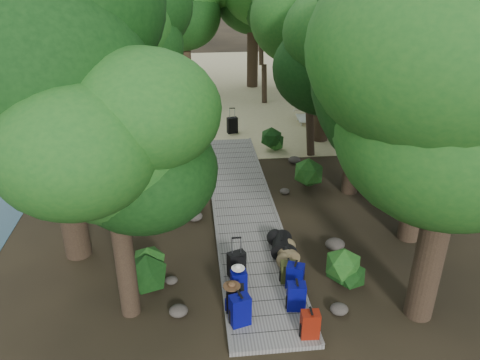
{
  "coord_description": "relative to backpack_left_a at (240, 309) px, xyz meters",
  "views": [
    {
      "loc": [
        -1.55,
        -11.99,
        7.49
      ],
      "look_at": [
        -0.1,
        1.18,
        1.0
      ],
      "focal_mm": 35.0,
      "sensor_mm": 36.0,
      "label": 1
    }
  ],
  "objects": [
    {
      "name": "shrub_left_c",
      "position": [
        -2.27,
        8.93,
        0.06
      ],
      "size": [
        1.31,
        1.31,
        1.18
      ],
      "primitive_type": null,
      "color": "#194F17",
      "rests_on": "ground"
    },
    {
      "name": "backpack_left_c",
      "position": [
        0.08,
        1.02,
        -0.06
      ],
      "size": [
        0.39,
        0.3,
        0.68
      ],
      "primitive_type": null,
      "rotation": [
        0.0,
        0.0,
        0.1
      ],
      "color": "#05066F",
      "rests_on": "boardwalk"
    },
    {
      "name": "kayak",
      "position": [
        -2.66,
        14.33,
        -0.36
      ],
      "size": [
        0.99,
        2.99,
        0.29
      ],
      "primitive_type": "ellipsoid",
      "rotation": [
        0.0,
        0.0,
        -0.12
      ],
      "color": "red",
      "rests_on": "sand_beach"
    },
    {
      "name": "shrub_right_c",
      "position": [
        2.57,
        9.82,
        -0.1
      ],
      "size": [
        0.94,
        0.94,
        0.85
      ],
      "primitive_type": null,
      "color": "#194F17",
      "rests_on": "ground"
    },
    {
      "name": "hat_brown",
      "position": [
        -0.14,
        0.36,
        0.39
      ],
      "size": [
        0.39,
        0.39,
        0.12
      ],
      "primitive_type": null,
      "color": "#51351E",
      "rests_on": "backpack_left_b"
    },
    {
      "name": "sun_lounger",
      "position": [
        4.59,
        13.4,
        -0.19
      ],
      "size": [
        0.75,
        1.97,
        0.62
      ],
      "primitive_type": null,
      "rotation": [
        0.0,
        0.0,
        -0.07
      ],
      "color": "silver",
      "rests_on": "sand_beach"
    },
    {
      "name": "backpack_left_a",
      "position": [
        0.0,
        0.0,
        0.0
      ],
      "size": [
        0.5,
        0.41,
        0.81
      ],
      "primitive_type": null,
      "rotation": [
        0.0,
        0.0,
        0.27
      ],
      "color": "#05066F",
      "rests_on": "boardwalk"
    },
    {
      "name": "palm_left_a",
      "position": [
        -4.25,
        10.05,
        2.86
      ],
      "size": [
        4.26,
        4.26,
        6.78
      ],
      "primitive_type": null,
      "color": "#123C11",
      "rests_on": "ground"
    },
    {
      "name": "tree_right_c",
      "position": [
        4.46,
        6.06,
        3.41
      ],
      "size": [
        4.55,
        4.55,
        7.87
      ],
      "primitive_type": null,
      "color": "black",
      "rests_on": "ground"
    },
    {
      "name": "backpack_left_b",
      "position": [
        -0.07,
        0.41,
        -0.04
      ],
      "size": [
        0.42,
        0.31,
        0.74
      ],
      "primitive_type": null,
      "rotation": [
        0.0,
        0.0,
        -0.07
      ],
      "color": "black",
      "rests_on": "boardwalk"
    },
    {
      "name": "tree_left_b",
      "position": [
        -4.1,
        3.26,
        4.41
      ],
      "size": [
        5.48,
        5.48,
        9.87
      ],
      "primitive_type": null,
      "color": "black",
      "rests_on": "ground"
    },
    {
      "name": "rock_right_d",
      "position": [
        3.09,
        8.64,
        -0.39
      ],
      "size": [
        0.49,
        0.44,
        0.27
      ],
      "primitive_type": null,
      "color": "#4C473F",
      "rests_on": "ground"
    },
    {
      "name": "boardwalk",
      "position": [
        0.69,
        5.17,
        -0.47
      ],
      "size": [
        2.0,
        12.0,
        0.12
      ],
      "primitive_type": "cube",
      "color": "gray",
      "rests_on": "ground"
    },
    {
      "name": "tree_right_a",
      "position": [
        4.1,
        -0.02,
        3.91
      ],
      "size": [
        5.32,
        5.32,
        8.87
      ],
      "primitive_type": null,
      "color": "black",
      "rests_on": "ground"
    },
    {
      "name": "rock_left_a",
      "position": [
        -1.35,
        0.54,
        -0.4
      ],
      "size": [
        0.44,
        0.4,
        0.24
      ],
      "primitive_type": null,
      "color": "#4C473F",
      "rests_on": "ground"
    },
    {
      "name": "rock_left_c",
      "position": [
        -0.89,
        4.71,
        -0.39
      ],
      "size": [
        0.5,
        0.45,
        0.27
      ],
      "primitive_type": null,
      "color": "#4C473F",
      "rests_on": "ground"
    },
    {
      "name": "tree_right_b",
      "position": [
        5.25,
        3.06,
        3.86
      ],
      "size": [
        4.91,
        4.91,
        8.77
      ],
      "primitive_type": null,
      "color": "black",
      "rests_on": "ground"
    },
    {
      "name": "rock_left_b",
      "position": [
        -1.54,
        1.7,
        -0.44
      ],
      "size": [
        0.32,
        0.29,
        0.18
      ],
      "primitive_type": null,
      "color": "#4C473F",
      "rests_on": "ground"
    },
    {
      "name": "tree_back_c",
      "position": [
        5.57,
        19.19,
        4.3
      ],
      "size": [
        5.36,
        5.36,
        9.64
      ],
      "primitive_type": null,
      "color": "black",
      "rests_on": "ground"
    },
    {
      "name": "tree_left_c",
      "position": [
        -2.97,
        7.8,
        3.5
      ],
      "size": [
        4.63,
        4.63,
        8.06
      ],
      "primitive_type": null,
      "color": "black",
      "rests_on": "ground"
    },
    {
      "name": "tree_back_d",
      "position": [
        -4.43,
        18.27,
        3.46
      ],
      "size": [
        4.78,
        4.78,
        7.97
      ],
      "primitive_type": null,
      "color": "black",
      "rests_on": "ground"
    },
    {
      "name": "duffel_right_black",
      "position": [
        1.41,
        2.54,
        -0.16
      ],
      "size": [
        0.69,
        0.89,
        0.5
      ],
      "primitive_type": null,
      "rotation": [
        0.0,
        0.0,
        -0.28
      ],
      "color": "black",
      "rests_on": "boardwalk"
    },
    {
      "name": "tree_right_e",
      "position": [
        4.73,
        11.01,
        4.53
      ],
      "size": [
        5.61,
        5.61,
        10.1
      ],
      "primitive_type": null,
      "color": "black",
      "rests_on": "ground"
    },
    {
      "name": "backpack_right_c",
      "position": [
        1.46,
        1.1,
        -0.05
      ],
      "size": [
        0.49,
        0.42,
        0.7
      ],
      "primitive_type": null,
      "rotation": [
        0.0,
        0.0,
        -0.39
      ],
      "color": "#05066F",
      "rests_on": "boardwalk"
    },
    {
      "name": "rock_left_d",
      "position": [
        -1.4,
        7.6,
        -0.45
      ],
      "size": [
        0.28,
        0.25,
        0.15
      ],
      "primitive_type": null,
      "color": "#4C473F",
      "rests_on": "ground"
    },
    {
      "name": "palm_right_b",
      "position": [
        5.48,
        14.47,
        3.75
      ],
      "size": [
        4.43,
        4.43,
        8.55
      ],
      "primitive_type": null,
      "color": "#123C11",
      "rests_on": "ground"
    },
    {
      "name": "shrub_left_b",
      "position": [
        -0.96,
        5.35,
        -0.13
      ],
      "size": [
        0.88,
        0.88,
        0.79
      ],
      "primitive_type": null,
      "color": "#194F17",
      "rests_on": "ground"
    },
    {
      "name": "tree_right_f",
      "position": [
        6.96,
        13.78,
        4.19
      ],
      "size": [
        5.28,
        5.28,
        9.42
      ],
      "primitive_type": null,
      "color": "black",
      "rests_on": "ground"
    },
    {
      "name": "rock_right_b",
      "position": [
        2.97,
        2.73,
        -0.37
      ],
      "size": [
        0.55,
        0.49,
        0.3
      ],
      "primitive_type": null,
      "color": "#4C473F",
      "rests_on": "ground"
    },
    {
      "name": "shrub_left_a",
      "position": [
        -2.04,
        1.58,
        0.02
      ],
      "size": [
        1.21,
        1.21,
        1.09
      ],
      "primitive_type": null,
      "color": "#194F17",
      "rests_on": "ground"
    },
    {
      "name": "backpack_right_a",
      "position": [
        1.43,
        -0.54,
        -0.06
      ],
      "size": [
        0.4,
        0.29,
        0.69
      ],
      "primitive_type": null,
      "rotation": [
        0.0,
        0.0,
        -0.05
      ],
      "color": "maroon",
      "rests_on": "boardwalk"
    },
    {
      "name": "palm_right_a",
      "position": [
        4.06,
        9.61,
        3.11
      ],
      "size": [
        4.27,
        4.27,
        7.28
      ],
      "primitive_type": null,
      "color": "#123C11",
      "rests_on": "ground"
    },
    {
      "name": "suitcase_on_boardwalk",
      "position": [
        0.1,
        1.7,
        -0.07
      ],
      "size": [
        0.49,
        0.37,
        0.68
      ],
      "primitive_type": null,
      "rotation": [
        0.0,
        0.0,
        0.35
      ],
      "color": "black",
      "rests_on": "boardwalk"
    },
    {
      "name": "hat_white",
      "position": [
        0.07,
        1.06,
        0.33
      ],
      "size": [
        0.32,
        0.32,
        0.11
      ],
      "primitive_type": null,
      "color": "silver",
      "rests_on": "backpack_left_c"
    },
    {
      "name": "rock_right_a",
      "position": [
        2.31,
        0.2,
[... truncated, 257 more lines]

